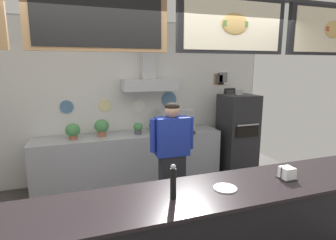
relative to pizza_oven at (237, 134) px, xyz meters
name	(u,v)px	position (x,y,z in m)	size (l,w,h in m)	color
back_wall_assembly	(124,98)	(-2.13, 0.38, 0.75)	(5.62, 2.88, 2.85)	gray
back_prep_counter	(131,159)	(-2.07, 0.16, -0.33)	(3.24, 0.60, 0.89)	#A3A5AD
pizza_oven	(237,134)	(0.00, 0.00, 0.00)	(0.63, 0.65, 1.63)	#232326
shop_worker	(172,158)	(-1.77, -1.15, 0.09)	(0.60, 0.24, 1.60)	#232328
espresso_machine	(175,120)	(-1.24, 0.13, 0.32)	(0.60, 0.54, 0.40)	#A3A5AD
potted_oregano	(138,128)	(-1.94, 0.13, 0.24)	(0.16, 0.16, 0.21)	#4C4C51
potted_basil	(154,126)	(-1.63, 0.18, 0.24)	(0.18, 0.18, 0.21)	#4C4C51
potted_thyme	(73,131)	(-3.01, 0.14, 0.27)	(0.24, 0.24, 0.26)	#9E563D
potted_rosemary	(102,127)	(-2.55, 0.18, 0.29)	(0.24, 0.24, 0.29)	#9E563D
napkin_holder	(287,173)	(-1.08, -2.48, 0.29)	(0.15, 0.14, 0.13)	#262628
condiment_plate	(225,188)	(-1.75, -2.48, 0.24)	(0.21, 0.21, 0.01)	white
pepper_grinder	(173,182)	(-2.25, -2.50, 0.38)	(0.05, 0.05, 0.30)	black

